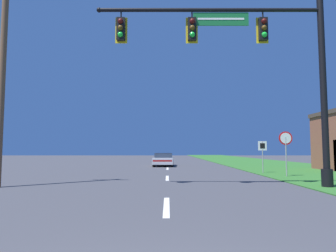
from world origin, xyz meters
name	(u,v)px	position (x,y,z in m)	size (l,w,h in m)	color
grass_verge_right	(266,164)	(10.50, 30.00, 0.02)	(10.00, 110.00, 0.04)	#2D6626
road_center_line	(168,169)	(0.00, 22.00, 0.01)	(0.16, 34.80, 0.01)	silver
signal_mast	(261,61)	(3.86, 9.96, 5.15)	(9.57, 0.47, 8.17)	black
car_ahead	(164,159)	(-0.38, 26.14, 0.60)	(1.94, 4.54, 1.19)	black
stop_sign	(286,143)	(6.67, 14.75, 1.86)	(0.76, 0.07, 2.50)	gray
route_sign_post	(263,150)	(6.17, 17.34, 1.53)	(0.55, 0.06, 2.03)	gray
utility_pole_near	(3,58)	(-6.83, 10.06, 5.32)	(1.80, 0.26, 10.32)	brown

